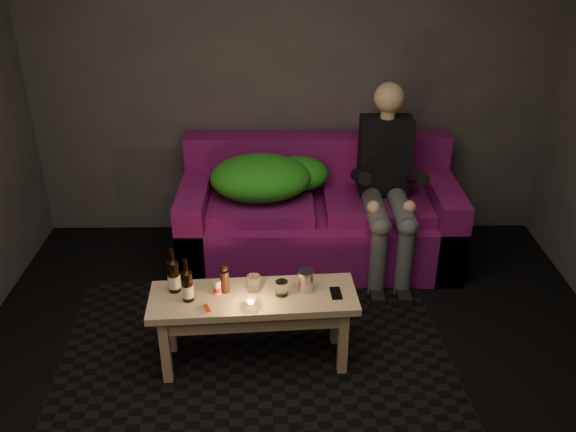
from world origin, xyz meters
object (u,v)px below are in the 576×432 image
person (387,180)px  beer_bottle_b (187,285)px  steel_cup (306,281)px  sofa (318,217)px  beer_bottle_a (174,275)px  coffee_table (254,307)px

person → beer_bottle_b: (-1.27, -1.13, -0.12)m
steel_cup → person: bearing=59.6°
sofa → person: person is taller
sofa → steel_cup: sofa is taller
beer_bottle_a → beer_bottle_b: bearing=-45.8°
person → beer_bottle_a: 1.72m
beer_bottle_a → steel_cup: beer_bottle_a is taller
coffee_table → beer_bottle_b: size_ratio=4.56×
person → beer_bottle_b: size_ratio=5.16×
coffee_table → steel_cup: 0.34m
person → steel_cup: bearing=-120.4°
person → coffee_table: bearing=-129.9°
coffee_table → beer_bottle_a: bearing=173.7°
steel_cup → coffee_table: bearing=-171.1°
person → beer_bottle_a: size_ratio=4.89×
beer_bottle_a → person: bearing=37.4°
coffee_table → beer_bottle_b: 0.41m
coffee_table → beer_bottle_b: bearing=-173.4°
coffee_table → beer_bottle_a: size_ratio=4.32×
beer_bottle_a → steel_cup: (0.75, -0.00, -0.04)m
sofa → coffee_table: (-0.44, -1.26, 0.08)m
sofa → steel_cup: (-0.14, -1.21, 0.23)m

